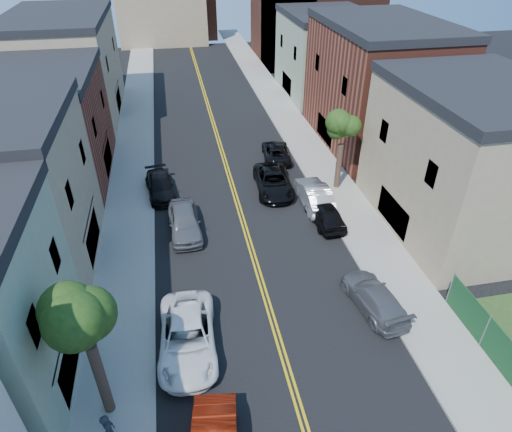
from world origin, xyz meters
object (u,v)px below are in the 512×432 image
grey_car_right (374,297)px  black_suv_lane (273,182)px  dark_car_right_far (276,152)px  pedestrian_left (109,431)px  black_car_left (160,186)px  silver_car_right (314,195)px  white_pickup (188,337)px  black_car_right (325,213)px  grey_car_left (185,222)px

grey_car_right → black_suv_lane: black_suv_lane is taller
dark_car_right_far → pedestrian_left: bearing=69.6°
black_car_left → silver_car_right: 11.55m
grey_car_right → white_pickup: bearing=-2.7°
white_pickup → pedestrian_left: pedestrian_left is taller
black_car_left → black_car_right: (11.00, -5.98, 0.06)m
silver_car_right → black_suv_lane: (-2.46, 2.59, -0.07)m
black_car_left → grey_car_right: bearing=-59.2°
grey_car_left → silver_car_right: bearing=7.6°
black_car_left → dark_car_right_far: (9.96, 4.21, -0.02)m
dark_car_right_far → grey_car_right: bearing=100.1°
black_car_left → dark_car_right_far: bearing=15.8°
black_car_right → silver_car_right: size_ratio=0.86×
pedestrian_left → dark_car_right_far: bearing=-40.5°
silver_car_right → black_suv_lane: silver_car_right is taller
grey_car_left → white_pickup: bearing=-94.9°
black_car_left → black_suv_lane: (8.50, -1.07, 0.08)m
grey_car_right → black_car_right: black_car_right is taller
grey_car_left → black_car_left: grey_car_left is taller
silver_car_right → pedestrian_left: bearing=50.5°
grey_car_left → black_suv_lane: 8.14m
black_suv_lane → pedestrian_left: 21.12m
grey_car_left → pedestrian_left: size_ratio=2.63×
black_car_right → black_car_left: bearing=-31.0°
white_pickup → grey_car_right: bearing=7.9°
grey_car_left → grey_car_right: size_ratio=1.03×
grey_car_left → dark_car_right_far: size_ratio=1.04×
black_car_right → dark_car_right_far: black_car_right is taller
grey_car_right → black_suv_lane: size_ratio=0.87×
white_pickup → pedestrian_left: size_ratio=3.07×
pedestrian_left → black_suv_lane: bearing=-43.5°
black_car_left → dark_car_right_far: black_car_left is taller
grey_car_left → black_car_right: 9.49m
black_car_right → pedestrian_left: pedestrian_left is taller
dark_car_right_far → black_car_left: bearing=29.8°
grey_car_left → black_car_right: (9.46, -0.69, -0.10)m
white_pickup → silver_car_right: silver_car_right is taller
black_suv_lane → pedestrian_left: bearing=-116.4°
dark_car_right_far → silver_car_right: bearing=104.2°
white_pickup → black_suv_lane: 15.78m
dark_car_right_far → pedestrian_left: (-12.10, -23.51, 0.43)m
black_car_left → black_suv_lane: black_suv_lane is taller
grey_car_left → black_suv_lane: size_ratio=0.89×
black_car_right → dark_car_right_far: 10.24m
black_car_left → grey_car_right: size_ratio=0.98×
white_pickup → black_suv_lane: (7.41, 13.93, -0.03)m
black_car_right → white_pickup: bearing=39.9°
silver_car_right → black_car_left: bearing=-18.0°
grey_car_left → black_car_right: bearing=-6.4°
black_car_left → dark_car_right_far: 10.81m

